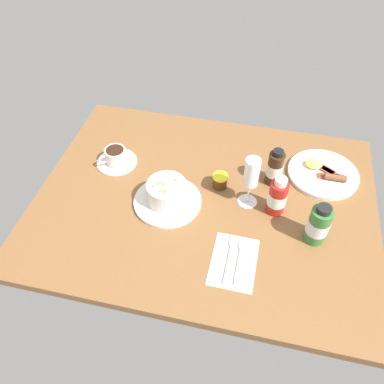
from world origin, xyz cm
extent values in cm
cube|color=brown|center=(0.00, 0.00, -1.50)|extent=(110.00, 84.00, 3.00)
cylinder|color=silver|center=(-11.57, -4.42, 0.60)|extent=(21.91, 21.91, 1.20)
cylinder|color=silver|center=(-11.57, -4.42, 4.86)|extent=(12.66, 12.66, 7.32)
cylinder|color=beige|center=(-11.57, -4.42, 7.72)|extent=(10.88, 10.88, 1.60)
sphere|color=#92B154|center=(-9.17, -2.17, 8.62)|extent=(1.23, 1.23, 1.23)
sphere|color=#92B154|center=(-12.51, -7.45, 8.62)|extent=(0.99, 0.99, 0.99)
sphere|color=#92B154|center=(-15.18, -6.25, 8.62)|extent=(1.11, 1.11, 1.11)
sphere|color=#92B154|center=(-11.09, -7.05, 8.62)|extent=(1.09, 1.09, 1.09)
sphere|color=#92B154|center=(-13.77, -4.79, 8.62)|extent=(1.22, 1.22, 1.22)
sphere|color=#92B154|center=(-11.06, -7.49, 8.62)|extent=(1.32, 1.32, 1.32)
sphere|color=#92B154|center=(-12.37, -4.54, 8.62)|extent=(1.35, 1.35, 1.35)
cube|color=silver|center=(12.76, -21.96, 0.15)|extent=(12.99, 18.35, 0.30)
cube|color=silver|center=(11.56, -22.96, 0.55)|extent=(1.36, 14.01, 0.50)
cube|color=silver|center=(11.56, -15.16, 0.55)|extent=(2.24, 3.63, 0.40)
cube|color=silver|center=(14.36, -22.96, 0.55)|extent=(1.15, 13.01, 0.50)
ellipsoid|color=silver|center=(14.36, -15.96, 0.60)|extent=(2.40, 4.00, 0.60)
cylinder|color=silver|center=(-34.35, 10.07, 0.45)|extent=(14.36, 14.36, 0.90)
cylinder|color=silver|center=(-34.35, 10.07, 3.37)|extent=(7.49, 7.49, 4.94)
cylinder|color=#301C12|center=(-34.35, 10.07, 5.34)|extent=(6.37, 6.37, 1.00)
torus|color=silver|center=(-37.71, 6.72, 3.62)|extent=(3.12, 3.11, 3.60)
cylinder|color=white|center=(13.63, 1.70, 0.20)|extent=(6.36, 6.36, 0.40)
cylinder|color=white|center=(13.63, 1.70, 4.45)|extent=(0.80, 0.80, 8.10)
cylinder|color=white|center=(13.63, 1.70, 13.40)|extent=(4.72, 4.72, 9.79)
cylinder|color=#F1E4BD|center=(13.63, 1.70, 11.93)|extent=(3.87, 3.87, 5.88)
cylinder|color=#482A10|center=(3.66, 6.69, 2.06)|extent=(4.86, 4.86, 4.12)
cylinder|color=yellow|center=(3.66, 6.69, 4.52)|extent=(5.10, 5.10, 0.80)
cylinder|color=#337233|center=(34.81, -8.44, 6.28)|extent=(6.28, 6.28, 12.56)
cylinder|color=silver|center=(34.81, -8.44, 6.03)|extent=(6.41, 6.41, 4.77)
cylinder|color=black|center=(34.81, -8.44, 13.40)|extent=(4.09, 4.09, 1.67)
cylinder|color=#B21E19|center=(22.49, -0.33, 6.00)|extent=(5.69, 5.69, 12.00)
cylinder|color=silver|center=(22.49, -0.33, 5.76)|extent=(5.81, 5.81, 4.56)
cylinder|color=silver|center=(22.49, -0.33, 13.10)|extent=(3.70, 3.70, 2.19)
cylinder|color=#382314|center=(20.73, 12.73, 6.11)|extent=(5.27, 5.27, 12.22)
cylinder|color=white|center=(20.73, 12.73, 5.87)|extent=(5.38, 5.38, 4.64)
cylinder|color=black|center=(20.73, 12.73, 13.06)|extent=(3.43, 3.43, 1.67)
cylinder|color=silver|center=(37.63, 19.64, 0.70)|extent=(24.19, 24.19, 1.40)
cube|color=brown|center=(40.74, 19.10, 1.70)|extent=(8.89, 6.84, 0.60)
cube|color=#9A3828|center=(37.25, 21.93, 1.70)|extent=(8.86, 6.91, 0.60)
cube|color=#9E3828|center=(40.09, 17.78, 1.70)|extent=(9.20, 3.33, 0.60)
cylinder|color=brown|center=(41.26, 16.62, 2.60)|extent=(7.00, 2.20, 2.20)
ellipsoid|color=#F2D859|center=(34.00, 22.06, 2.40)|extent=(6.00, 4.80, 2.40)
camera|label=1|loc=(14.37, -83.02, 94.71)|focal=36.11mm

